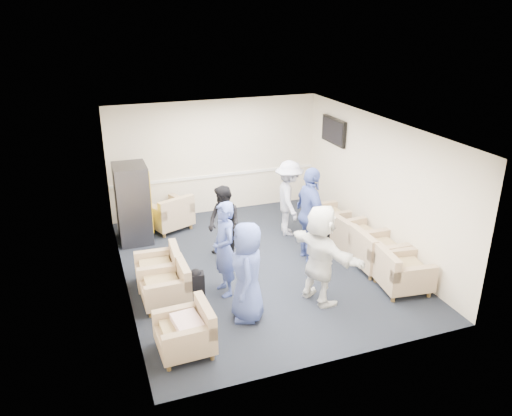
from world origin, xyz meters
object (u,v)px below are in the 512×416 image
object	(u,v)px
armchair_right_near	(400,273)
vending_machine	(133,204)
armchair_corner	(170,215)
person_back_right	(289,198)
person_back_left	(224,224)
person_mid_right	(310,215)
person_front_right	(320,254)
armchair_left_near	(188,333)
armchair_right_midfar	(356,238)
armchair_right_far	(325,219)
armchair_right_midnear	(376,253)
armchair_left_far	(161,270)
armchair_left_mid	(168,287)
person_front_left	(247,272)
person_mid_left	(224,249)

from	to	relation	value
armchair_right_near	vending_machine	size ratio (longest dim) A/B	0.55
armchair_right_near	armchair_corner	bearing A→B (deg)	46.91
person_back_right	person_back_left	bearing A→B (deg)	124.98
person_mid_right	person_front_right	size ratio (longest dim) A/B	1.09
armchair_corner	person_front_right	size ratio (longest dim) A/B	0.65
armchair_left_near	armchair_corner	bearing A→B (deg)	170.60
armchair_right_near	vending_machine	bearing A→B (deg)	55.53
armchair_right_midfar	armchair_right_far	distance (m)	1.16
armchair_right_midfar	person_mid_right	xyz separation A→B (m)	(-0.99, 0.09, 0.62)
armchair_right_far	armchair_right_midnear	bearing A→B (deg)	-176.85
armchair_left_near	person_mid_right	distance (m)	3.56
armchair_right_midfar	armchair_corner	xyz separation A→B (m)	(-3.29, 2.45, 0.02)
armchair_left_near	armchair_right_far	bearing A→B (deg)	127.15
person_back_left	armchair_right_midnear	bearing A→B (deg)	39.81
armchair_left_far	armchair_right_midfar	world-z (taller)	armchair_right_midfar
armchair_left_mid	armchair_right_midnear	xyz separation A→B (m)	(3.90, -0.14, 0.03)
armchair_left_far	person_back_right	size ratio (longest dim) A/B	0.48
person_mid_right	armchair_left_near	bearing A→B (deg)	126.82
armchair_left_near	person_front_left	xyz separation A→B (m)	(1.08, 0.52, 0.51)
armchair_left_far	person_mid_left	size ratio (longest dim) A/B	0.48
armchair_right_far	person_front_left	world-z (taller)	person_front_left
armchair_right_far	armchair_left_far	bearing A→B (deg)	106.35
person_back_left	person_front_right	bearing A→B (deg)	5.89
armchair_left_near	person_front_right	distance (m)	2.50
armchair_left_mid	person_back_left	distance (m)	1.86
person_back_right	person_front_right	bearing A→B (deg)	-179.86
armchair_right_midfar	person_mid_right	distance (m)	1.17
armchair_left_near	armchair_right_midfar	bearing A→B (deg)	114.37
armchair_right_midfar	armchair_left_mid	bearing A→B (deg)	92.67
armchair_right_midfar	armchair_right_far	size ratio (longest dim) A/B	1.16
armchair_corner	vending_machine	xyz separation A→B (m)	(-0.80, -0.32, 0.49)
armchair_left_near	armchair_left_far	world-z (taller)	armchair_left_near
armchair_left_far	person_back_left	bearing A→B (deg)	116.70
armchair_right_near	armchair_right_midfar	size ratio (longest dim) A/B	1.05
person_mid_right	armchair_right_near	bearing A→B (deg)	-146.40
armchair_right_midnear	armchair_corner	world-z (taller)	armchair_corner
armchair_right_midfar	person_mid_left	distance (m)	3.00
person_front_left	armchair_left_near	bearing A→B (deg)	-46.92
armchair_right_midnear	armchair_right_midfar	bearing A→B (deg)	2.54
armchair_right_midfar	vending_machine	xyz separation A→B (m)	(-4.09, 2.12, 0.51)
armchair_right_midnear	person_mid_right	xyz separation A→B (m)	(-1.00, 0.79, 0.60)
armchair_left_near	person_front_left	distance (m)	1.30
armchair_left_mid	person_front_right	xyz separation A→B (m)	(2.40, -0.77, 0.56)
person_front_left	person_back_right	xyz separation A→B (m)	(1.88, 2.72, 0.01)
armchair_left_mid	armchair_right_midnear	distance (m)	3.90
person_back_right	person_front_right	xyz separation A→B (m)	(-0.59, -2.65, 0.04)
armchair_right_midnear	person_front_right	xyz separation A→B (m)	(-1.50, -0.63, 0.53)
vending_machine	armchair_right_near	bearing A→B (deg)	-41.55
armchair_right_midnear	person_front_right	world-z (taller)	person_front_right
armchair_left_far	person_mid_left	xyz separation A→B (m)	(1.00, -0.61, 0.53)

